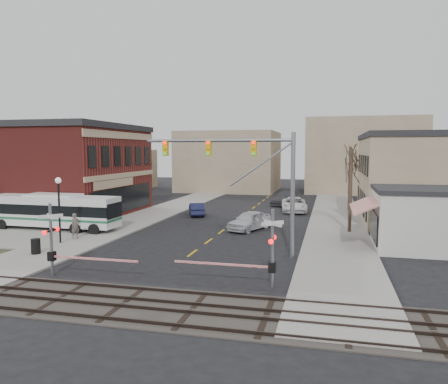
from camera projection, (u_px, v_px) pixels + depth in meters
The scene contains 22 objects.
ground at pixel (183, 261), 27.24m from camera, with size 160.00×160.00×0.00m, color black.
sidewalk_west at pixel (161, 211), 48.82m from camera, with size 5.00×60.00×0.12m, color gray.
sidewalk_east at pixel (336, 218), 44.34m from camera, with size 5.00×60.00×0.12m, color gray.
ballast_strip at pixel (124, 304), 19.50m from camera, with size 160.00×5.00×0.06m, color #332D28.
rail_tracks at pixel (124, 302), 19.49m from camera, with size 160.00×3.91×0.14m.
brick_building at pixel (0, 169), 48.62m from camera, with size 30.40×15.40×9.60m.
awning_shop at pixel (435, 219), 30.04m from camera, with size 9.74×6.20×4.30m.
tree_east_a at pixel (350, 191), 36.04m from camera, with size 0.28×0.28×6.75m.
tree_east_b at pixel (351, 188), 41.79m from camera, with size 0.28×0.28×6.30m.
tree_east_c at pixel (350, 178), 49.44m from camera, with size 0.28×0.28×7.20m.
transit_bus at pixel (54, 211), 37.52m from camera, with size 11.63×2.80×2.98m.
traffic_signal_mast at pixel (250, 168), 27.99m from camera, with size 9.89×0.30×8.00m.
rr_crossing_west at pixel (58, 241), 23.66m from camera, with size 5.60×1.36×4.00m.
rr_crossing_east at pixel (264, 250), 21.57m from camera, with size 5.60×1.36×4.00m.
street_lamp at pixel (59, 197), 31.61m from camera, with size 0.44×0.44×4.80m.
trash_bin at pixel (36, 246), 28.53m from camera, with size 0.60×0.60×0.98m, color black.
car_a at pixel (249, 221), 37.69m from camera, with size 1.95×4.84×1.65m, color silver.
car_b at pixel (196, 209), 46.15m from camera, with size 1.42×4.07×1.34m, color #181C3E.
car_c at pixel (294, 205), 48.85m from camera, with size 2.68×5.81×1.61m, color white.
car_d at pixel (285, 198), 55.11m from camera, with size 2.36×5.81×1.69m, color #3B3C40.
pedestrian_near at pixel (75, 226), 33.29m from camera, with size 0.72×0.47×1.97m, color #594E47.
pedestrian_far at pixel (89, 222), 36.10m from camera, with size 0.83×0.65×1.71m, color #2D3950.
Camera 1 is at (8.84, -25.34, 6.86)m, focal length 35.00 mm.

